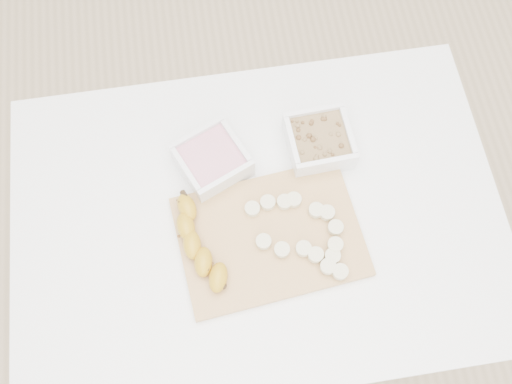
{
  "coord_description": "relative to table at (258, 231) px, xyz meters",
  "views": [
    {
      "loc": [
        -0.06,
        -0.38,
        1.85
      ],
      "look_at": [
        0.0,
        0.03,
        0.81
      ],
      "focal_mm": 40.0,
      "sensor_mm": 36.0,
      "label": 1
    }
  ],
  "objects": [
    {
      "name": "cutting_board",
      "position": [
        0.02,
        -0.05,
        0.1
      ],
      "size": [
        0.38,
        0.29,
        0.01
      ],
      "primitive_type": "cube",
      "rotation": [
        0.0,
        0.0,
        0.1
      ],
      "color": "tan",
      "rests_on": "table"
    },
    {
      "name": "bowl_granola",
      "position": [
        0.15,
        0.13,
        0.13
      ],
      "size": [
        0.14,
        0.14,
        0.06
      ],
      "color": "white",
      "rests_on": "table"
    },
    {
      "name": "ground",
      "position": [
        0.0,
        0.0,
        -0.65
      ],
      "size": [
        3.5,
        3.5,
        0.0
      ],
      "primitive_type": "plane",
      "color": "#C6AD89",
      "rests_on": "ground"
    },
    {
      "name": "table",
      "position": [
        0.0,
        0.0,
        0.0
      ],
      "size": [
        1.0,
        0.7,
        0.75
      ],
      "color": "white",
      "rests_on": "ground"
    },
    {
      "name": "banana_slices",
      "position": [
        0.08,
        -0.06,
        0.12
      ],
      "size": [
        0.19,
        0.19,
        0.02
      ],
      "color": "beige",
      "rests_on": "cutting_board"
    },
    {
      "name": "banana",
      "position": [
        -0.12,
        -0.05,
        0.13
      ],
      "size": [
        0.07,
        0.21,
        0.04
      ],
      "primitive_type": null,
      "rotation": [
        0.0,
        0.0,
        0.08
      ],
      "color": "#B78717",
      "rests_on": "cutting_board"
    },
    {
      "name": "bowl_yogurt",
      "position": [
        -0.08,
        0.13,
        0.13
      ],
      "size": [
        0.17,
        0.17,
        0.06
      ],
      "color": "white",
      "rests_on": "table"
    }
  ]
}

